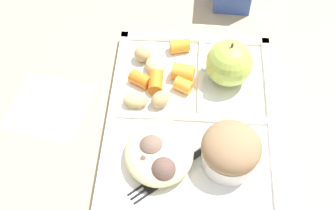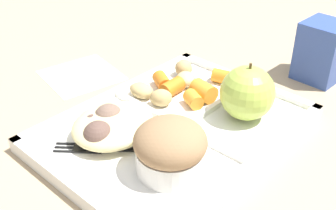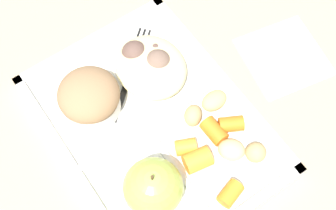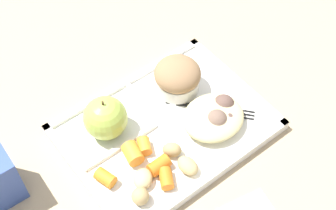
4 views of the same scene
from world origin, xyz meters
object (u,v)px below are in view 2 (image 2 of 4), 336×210
bran_muffin (170,148)px  plastic_fork (109,149)px  green_apple (247,93)px  milk_carton (322,51)px  lunch_tray (175,129)px

bran_muffin → plastic_fork: size_ratio=0.65×
green_apple → plastic_fork: 0.20m
plastic_fork → milk_carton: (-0.37, 0.09, 0.03)m
lunch_tray → milk_carton: size_ratio=3.55×
lunch_tray → green_apple: (-0.08, 0.05, 0.04)m
bran_muffin → plastic_fork: 0.09m
bran_muffin → milk_carton: size_ratio=0.87×
plastic_fork → milk_carton: size_ratio=1.35×
bran_muffin → milk_carton: milk_carton is taller
green_apple → bran_muffin: green_apple is taller
lunch_tray → milk_carton: bearing=166.5°
plastic_fork → milk_carton: milk_carton is taller
green_apple → lunch_tray: bearing=-33.3°
lunch_tray → milk_carton: milk_carton is taller
bran_muffin → milk_carton: bearing=178.0°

